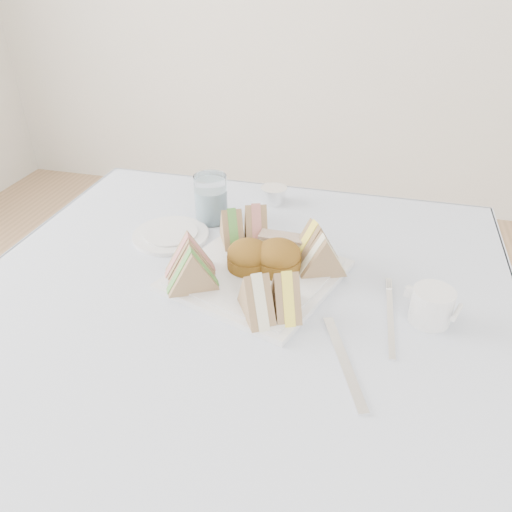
% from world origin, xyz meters
% --- Properties ---
extents(table, '(0.90, 0.90, 0.74)m').
position_xyz_m(table, '(0.00, 0.00, 0.37)').
color(table, brown).
rests_on(table, floor).
extents(tablecloth, '(1.02, 1.02, 0.01)m').
position_xyz_m(tablecloth, '(0.00, 0.00, 0.74)').
color(tablecloth, '#AFB8CE').
rests_on(tablecloth, table).
extents(serving_plate, '(0.36, 0.36, 0.01)m').
position_xyz_m(serving_plate, '(0.02, 0.07, 0.75)').
color(serving_plate, silver).
rests_on(serving_plate, tablecloth).
extents(sandwich_fl_a, '(0.11, 0.08, 0.09)m').
position_xyz_m(sandwich_fl_a, '(-0.10, 0.04, 0.80)').
color(sandwich_fl_a, '#957455').
rests_on(sandwich_fl_a, serving_plate).
extents(sandwich_fl_b, '(0.10, 0.08, 0.08)m').
position_xyz_m(sandwich_fl_b, '(-0.08, -0.01, 0.80)').
color(sandwich_fl_b, '#957455').
rests_on(sandwich_fl_b, serving_plate).
extents(sandwich_fr_a, '(0.07, 0.10, 0.08)m').
position_xyz_m(sandwich_fr_a, '(0.10, -0.03, 0.80)').
color(sandwich_fr_a, '#957455').
rests_on(sandwich_fr_a, serving_plate).
extents(sandwich_fr_b, '(0.09, 0.10, 0.08)m').
position_xyz_m(sandwich_fr_b, '(0.06, -0.05, 0.80)').
color(sandwich_fr_b, '#957455').
rests_on(sandwich_fr_b, serving_plate).
extents(sandwich_bl_a, '(0.08, 0.10, 0.08)m').
position_xyz_m(sandwich_bl_a, '(-0.05, 0.17, 0.80)').
color(sandwich_bl_a, '#957455').
rests_on(sandwich_bl_a, serving_plate).
extents(sandwich_bl_b, '(0.07, 0.11, 0.09)m').
position_xyz_m(sandwich_bl_b, '(-0.01, 0.19, 0.80)').
color(sandwich_bl_b, '#957455').
rests_on(sandwich_bl_b, serving_plate).
extents(sandwich_br_a, '(0.10, 0.08, 0.08)m').
position_xyz_m(sandwich_br_a, '(0.15, 0.10, 0.80)').
color(sandwich_br_a, '#957455').
rests_on(sandwich_br_a, serving_plate).
extents(sandwich_br_b, '(0.10, 0.09, 0.09)m').
position_xyz_m(sandwich_br_b, '(0.12, 0.15, 0.80)').
color(sandwich_br_b, '#957455').
rests_on(sandwich_br_b, serving_plate).
extents(scone_left, '(0.11, 0.11, 0.06)m').
position_xyz_m(scone_left, '(0.01, 0.08, 0.79)').
color(scone_left, brown).
rests_on(scone_left, serving_plate).
extents(scone_right, '(0.10, 0.10, 0.06)m').
position_xyz_m(scone_right, '(0.06, 0.09, 0.79)').
color(scone_right, brown).
rests_on(scone_right, serving_plate).
extents(pastry_slice, '(0.09, 0.04, 0.04)m').
position_xyz_m(pastry_slice, '(0.06, 0.15, 0.78)').
color(pastry_slice, tan).
rests_on(pastry_slice, serving_plate).
extents(side_plate, '(0.19, 0.19, 0.01)m').
position_xyz_m(side_plate, '(-0.20, 0.18, 0.75)').
color(side_plate, silver).
rests_on(side_plate, tablecloth).
extents(water_glass, '(0.08, 0.08, 0.11)m').
position_xyz_m(water_glass, '(-0.14, 0.28, 0.80)').
color(water_glass, white).
rests_on(water_glass, tablecloth).
extents(tea_strainer, '(0.08, 0.08, 0.04)m').
position_xyz_m(tea_strainer, '(-0.02, 0.41, 0.76)').
color(tea_strainer, white).
rests_on(tea_strainer, tablecloth).
extents(knife, '(0.09, 0.20, 0.00)m').
position_xyz_m(knife, '(0.21, -0.12, 0.75)').
color(knife, white).
rests_on(knife, tablecloth).
extents(fork, '(0.02, 0.19, 0.00)m').
position_xyz_m(fork, '(0.28, -0.00, 0.75)').
color(fork, white).
rests_on(fork, tablecloth).
extents(creamer_jug, '(0.09, 0.09, 0.06)m').
position_xyz_m(creamer_jug, '(0.34, 0.02, 0.78)').
color(creamer_jug, silver).
rests_on(creamer_jug, tablecloth).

